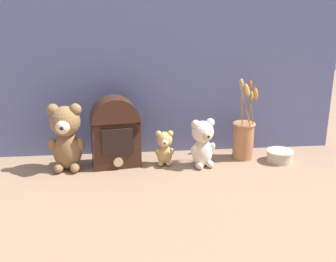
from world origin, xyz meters
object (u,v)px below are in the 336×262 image
object	(u,v)px
vintage_radio	(115,132)
teddy_bear_medium	(203,142)
flower_vase	(244,136)
decorative_tin_tall	(279,156)
teddy_bear_large	(66,136)
teddy_bear_small	(164,147)

from	to	relation	value
vintage_radio	teddy_bear_medium	bearing A→B (deg)	-7.59
flower_vase	vintage_radio	size ratio (longest dim) A/B	1.22
teddy_bear_medium	decorative_tin_tall	size ratio (longest dim) A/B	1.78
teddy_bear_large	decorative_tin_tall	bearing A→B (deg)	-0.31
teddy_bear_large	teddy_bear_medium	xyz separation A→B (m)	(0.52, -0.02, -0.04)
teddy_bear_large	flower_vase	xyz separation A→B (m)	(0.70, 0.05, -0.04)
teddy_bear_medium	flower_vase	size ratio (longest dim) A/B	0.57
teddy_bear_large	teddy_bear_small	distance (m)	0.38
decorative_tin_tall	teddy_bear_medium	bearing A→B (deg)	-176.71
teddy_bear_medium	flower_vase	world-z (taller)	flower_vase
teddy_bear_large	flower_vase	bearing A→B (deg)	3.69
teddy_bear_medium	decorative_tin_tall	world-z (taller)	teddy_bear_medium
teddy_bear_large	teddy_bear_medium	bearing A→B (deg)	-2.53
teddy_bear_medium	teddy_bear_small	xyz separation A→B (m)	(-0.15, 0.03, -0.03)
teddy_bear_large	flower_vase	world-z (taller)	flower_vase
teddy_bear_small	teddy_bear_large	bearing A→B (deg)	-178.60
teddy_bear_medium	vintage_radio	world-z (taller)	vintage_radio
teddy_bear_large	vintage_radio	size ratio (longest dim) A/B	0.94
teddy_bear_large	teddy_bear_medium	world-z (taller)	teddy_bear_large
vintage_radio	flower_vase	bearing A→B (deg)	2.61
teddy_bear_small	flower_vase	xyz separation A→B (m)	(0.33, 0.04, 0.02)
teddy_bear_medium	teddy_bear_large	bearing A→B (deg)	177.47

